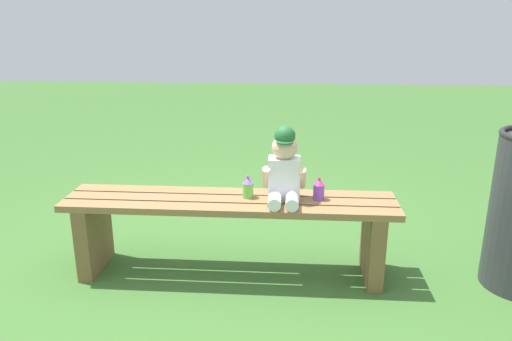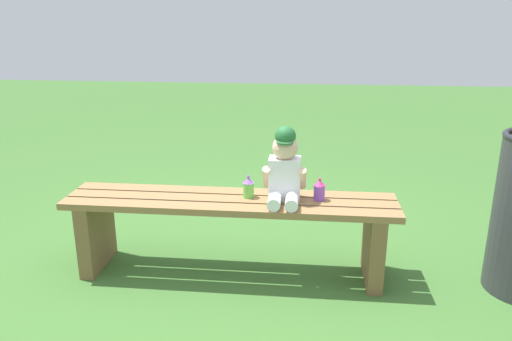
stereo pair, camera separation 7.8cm
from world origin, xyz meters
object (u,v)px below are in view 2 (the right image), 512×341
park_bench (231,221)px  child_figure (285,169)px  sippy_cup_left (248,187)px  sippy_cup_right (319,190)px

park_bench → child_figure: (0.29, 0.01, 0.31)m
sippy_cup_left → sippy_cup_right: bearing=0.0°
child_figure → sippy_cup_right: (0.19, 0.02, -0.12)m
sippy_cup_left → park_bench: bearing=-164.1°
sippy_cup_right → child_figure: bearing=-174.3°
child_figure → sippy_cup_right: bearing=5.7°
sippy_cup_left → sippy_cup_right: same height
child_figure → sippy_cup_left: child_figure is taller
child_figure → sippy_cup_left: (-0.20, 0.02, -0.12)m
child_figure → sippy_cup_right: 0.22m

